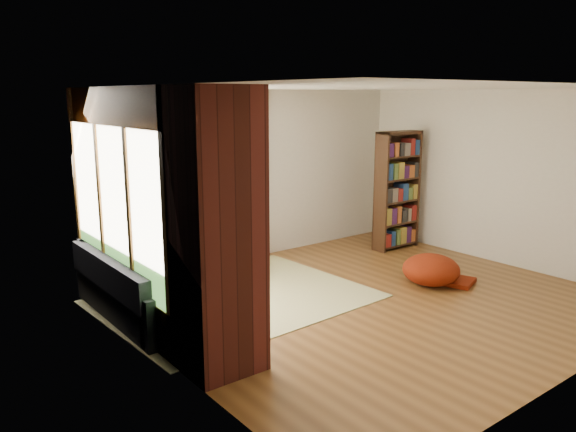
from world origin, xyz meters
TOP-DOWN VIEW (x-y plane):
  - floor at (0.00, 0.00)m, footprint 5.50×5.50m
  - ceiling at (0.00, 0.00)m, footprint 5.50×5.50m
  - wall_back at (0.00, 2.50)m, footprint 5.50×0.04m
  - wall_left at (-2.75, 0.00)m, footprint 0.04×5.00m
  - wall_right at (2.75, 0.00)m, footprint 0.04×5.00m
  - windows_back at (-1.20, 2.47)m, footprint 2.82×0.10m
  - windows_left at (-2.72, 1.20)m, footprint 0.10×2.62m
  - roller_blind at (-2.69, 2.03)m, footprint 0.03×0.72m
  - brick_chimney at (-2.40, -0.35)m, footprint 0.70×0.70m
  - sectional_sofa at (-1.95, 1.70)m, footprint 2.20×2.20m
  - area_rug at (-1.31, 1.06)m, footprint 3.29×2.57m
  - bookshelf at (2.14, 1.48)m, footprint 0.83×0.28m
  - pouf at (1.08, -0.08)m, footprint 1.01×1.01m
  - dog_tan at (-1.54, 1.78)m, footprint 0.96×0.87m
  - dog_brindle at (-2.41, 1.23)m, footprint 0.74×0.97m
  - throw_pillows at (-1.92, 1.85)m, footprint 1.98×1.68m

SIDE VIEW (x-z plane):
  - floor at x=0.00m, z-range 0.00..0.00m
  - area_rug at x=-1.31m, z-range 0.00..0.01m
  - pouf at x=1.08m, z-range 0.01..0.43m
  - sectional_sofa at x=-1.95m, z-range -0.10..0.70m
  - throw_pillows at x=-1.92m, z-range 0.53..0.98m
  - dog_tan at x=-1.54m, z-range 0.54..1.01m
  - dog_brindle at x=-2.41m, z-range 0.54..1.02m
  - bookshelf at x=2.14m, z-range 0.00..1.95m
  - wall_back at x=0.00m, z-range 0.00..2.60m
  - wall_left at x=-2.75m, z-range 0.00..2.60m
  - wall_right at x=2.75m, z-range 0.00..2.60m
  - brick_chimney at x=-2.40m, z-range 0.00..2.60m
  - windows_back at x=-1.20m, z-range 0.40..2.30m
  - windows_left at x=-2.72m, z-range 0.40..2.30m
  - roller_blind at x=-2.69m, z-range 1.30..2.20m
  - ceiling at x=0.00m, z-range 2.60..2.60m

